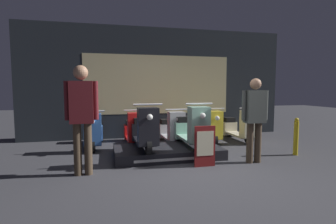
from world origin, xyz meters
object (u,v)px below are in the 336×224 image
scooter_backrow_3 (206,128)px  person_right_browsing (255,114)px  scooter_backrow_1 (134,131)px  scooter_backrow_4 (239,127)px  scooter_display_right (190,129)px  scooter_display_left (144,130)px  street_bollard (296,137)px  price_sign_board (205,146)px  person_left_browsing (82,112)px  scooter_backrow_0 (94,132)px  scooter_backrow_2 (171,129)px

scooter_backrow_3 → person_right_browsing: person_right_browsing is taller
scooter_backrow_1 → scooter_backrow_3: (1.94, 0.00, 0.00)m
scooter_backrow_4 → scooter_backrow_1: bearing=180.0°
scooter_display_right → scooter_backrow_1: scooter_display_right is taller
scooter_display_left → street_bollard: size_ratio=1.96×
scooter_backrow_3 → price_sign_board: (-0.85, -2.10, 0.01)m
price_sign_board → scooter_display_right: bearing=90.3°
street_bollard → scooter_backrow_1: bearing=151.9°
price_sign_board → person_left_browsing: bearing=179.1°
scooter_display_left → scooter_backrow_0: scooter_display_left is taller
scooter_display_right → scooter_backrow_3: (0.86, 1.27, -0.21)m
person_right_browsing → price_sign_board: person_right_browsing is taller
person_right_browsing → street_bollard: bearing=14.3°
scooter_display_left → person_left_browsing: (-1.14, -0.80, 0.48)m
scooter_backrow_4 → street_bollard: (0.40, -1.76, 0.03)m
price_sign_board → scooter_backrow_0: bearing=134.3°
street_bollard → scooter_backrow_2: bearing=143.0°
scooter_backrow_1 → street_bollard: size_ratio=1.96×
scooter_display_right → street_bollard: size_ratio=1.96×
scooter_backrow_0 → scooter_backrow_1: size_ratio=1.00×
scooter_backrow_1 → scooter_display_left: bearing=-86.3°
scooter_backrow_2 → street_bollard: bearing=-37.0°
scooter_backrow_4 → price_sign_board: (-1.82, -2.10, 0.01)m
scooter_backrow_0 → person_right_browsing: person_right_browsing is taller
person_left_browsing → price_sign_board: bearing=-0.9°
scooter_backrow_0 → scooter_backrow_3: (2.91, 0.00, 0.00)m
scooter_backrow_4 → person_right_browsing: 2.29m
person_right_browsing → scooter_backrow_1: bearing=135.5°
person_left_browsing → scooter_backrow_4: bearing=27.6°
person_right_browsing → scooter_backrow_4: bearing=68.9°
scooter_backrow_1 → scooter_backrow_2: size_ratio=1.00×
scooter_backrow_0 → person_left_browsing: person_left_browsing is taller
person_right_browsing → street_bollard: (1.20, 0.31, -0.54)m
person_right_browsing → scooter_display_right: bearing=142.0°
person_left_browsing → street_bollard: (4.36, 0.31, -0.65)m
scooter_display_left → scooter_backrow_3: 2.26m
scooter_backrow_2 → person_left_browsing: size_ratio=0.88×
scooter_display_right → scooter_backrow_4: scooter_display_right is taller
scooter_backrow_2 → street_bollard: scooter_backrow_2 is taller
scooter_backrow_0 → scooter_backrow_2: 1.94m
price_sign_board → street_bollard: (2.22, 0.34, 0.02)m
scooter_backrow_0 → price_sign_board: (2.05, -2.10, 0.01)m
scooter_backrow_1 → street_bollard: 3.75m
scooter_backrow_2 → street_bollard: 2.93m
scooter_backrow_2 → person_right_browsing: bearing=-61.2°
scooter_display_right → scooter_backrow_0: 2.42m
scooter_backrow_2 → person_right_browsing: size_ratio=0.97×
scooter_backrow_3 → scooter_backrow_2: bearing=180.0°
scooter_backrow_2 → person_right_browsing: 2.43m
person_right_browsing → person_left_browsing: bearing=180.0°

